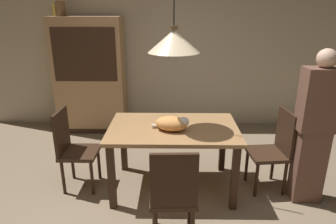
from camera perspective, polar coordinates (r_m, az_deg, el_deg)
name	(u,v)px	position (r m, az deg, el deg)	size (l,w,h in m)	color
ground	(163,218)	(3.14, -1.00, -19.65)	(10.00, 10.00, 0.00)	#847056
back_wall	(167,41)	(5.12, -0.12, 13.43)	(6.40, 0.10, 2.90)	beige
dining_table	(173,135)	(3.29, 0.99, -4.47)	(1.40, 0.90, 0.75)	#A87A4C
chair_right_side	(275,147)	(3.54, 19.69, -6.31)	(0.44, 0.44, 0.93)	#382316
chair_left_side	(72,146)	(3.53, -17.80, -6.19)	(0.40, 0.40, 0.93)	#382316
chair_near_front	(173,193)	(2.58, 1.06, -15.18)	(0.41, 0.41, 0.93)	#382316
cat_sleeping	(172,123)	(3.13, 0.85, -2.20)	(0.40, 0.29, 0.16)	#E59951
pendant_lamp	(174,41)	(3.02, 1.11, 13.41)	(0.52, 0.52, 1.30)	beige
hutch_bookcase	(90,78)	(5.06, -14.58, 6.31)	(1.12, 0.45, 1.85)	tan
book_yellow_short	(56,10)	(5.08, -20.51, 17.78)	(0.04, 0.20, 0.18)	gold
book_brown_thick	(61,9)	(5.05, -19.77, 18.09)	(0.06, 0.24, 0.22)	brown
person_standing	(314,129)	(3.36, 26.15, -2.95)	(0.36, 0.22, 1.62)	brown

